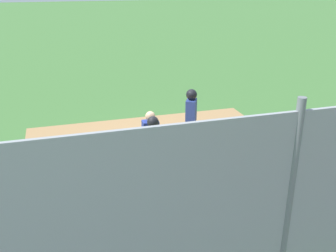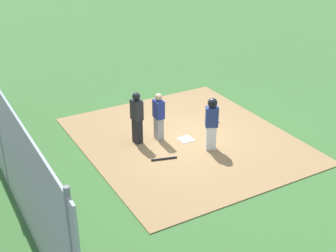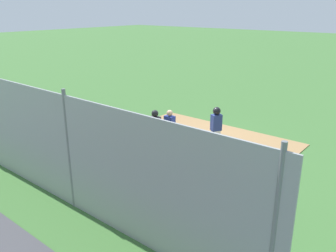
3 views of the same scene
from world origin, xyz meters
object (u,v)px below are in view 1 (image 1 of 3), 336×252
Objects in this scene: runner at (191,115)px; baseball at (131,135)px; baseball_bat at (207,173)px; umpire at (153,151)px; catcher at (151,141)px; home_plate at (163,156)px.

baseball is at bearing -14.47° from runner.
umpire is at bearing -65.87° from baseball_bat.
catcher is 2.52m from baseball.
umpire is (-0.11, -0.71, 0.08)m from catcher.
home_plate is at bearing -33.06° from catcher.
runner is at bearing -42.85° from baseball.
runner is 1.86m from baseball_bat.
catcher reaches higher than home_plate.
umpire is at bearing 172.08° from catcher.
umpire reaches higher than home_plate.
umpire reaches higher than catcher.
baseball_bat is (1.27, -0.52, -0.79)m from catcher.
baseball_bat is 3.19m from baseball.
baseball is (-0.52, 1.67, 0.03)m from home_plate.
runner is 2.17m from baseball.
baseball_bat is 10.65× the size of baseball.
catcher is 21.36× the size of baseball.
umpire is at bearing 77.89° from runner.
home_plate is 5.95× the size of baseball.
home_plate is at bearing -31.64° from umpire.
baseball_bat is at bearing -110.90° from catcher.
umpire reaches higher than runner.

